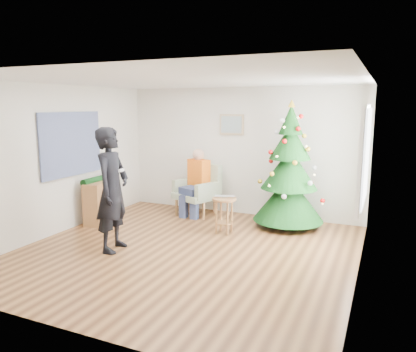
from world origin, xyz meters
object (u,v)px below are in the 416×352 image
at_px(stool, 224,215).
at_px(standing_man, 112,190).
at_px(armchair, 198,196).
at_px(console, 100,201).
at_px(christmas_tree, 289,171).

bearing_deg(stool, standing_man, -130.55).
xyz_separation_m(stool, standing_man, (-1.27, -1.48, 0.64)).
bearing_deg(armchair, standing_man, -73.76).
xyz_separation_m(armchair, standing_man, (-0.30, -2.45, 0.57)).
xyz_separation_m(stool, console, (-2.52, -0.25, 0.07)).
bearing_deg(console, standing_man, -62.44).
xyz_separation_m(armchair, console, (-1.56, -1.22, 0.01)).
bearing_deg(stool, christmas_tree, 42.60).
xyz_separation_m(stool, armchair, (-0.97, 0.97, 0.06)).
bearing_deg(christmas_tree, console, -162.21).
bearing_deg(christmas_tree, standing_man, -133.26).
bearing_deg(stool, console, -174.40).
xyz_separation_m(christmas_tree, console, (-3.46, -1.11, -0.66)).
bearing_deg(console, armchair, 20.05).
bearing_deg(standing_man, console, 36.35).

